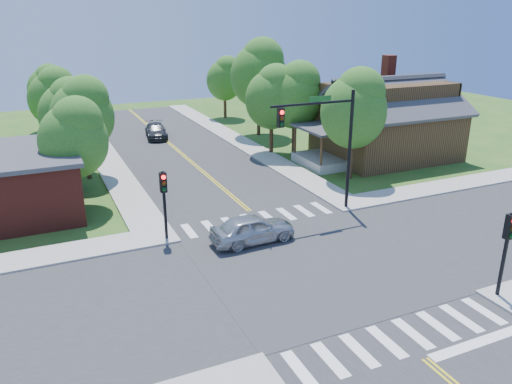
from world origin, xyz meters
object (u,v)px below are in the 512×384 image
signal_mast_ne (326,133)px  house_ne (386,117)px  car_silver (253,229)px  signal_pole_nw (164,193)px  car_dgrey (156,131)px  signal_pole_se (508,240)px

signal_mast_ne → house_ne: (11.19, 8.65, -1.52)m
house_ne → car_silver: size_ratio=2.91×
signal_pole_nw → car_dgrey: size_ratio=0.78×
signal_pole_nw → car_dgrey: (5.05, 23.00, -1.99)m
signal_pole_se → car_dgrey: 34.80m
signal_pole_nw → car_silver: (4.00, -2.08, -1.91)m
signal_mast_ne → car_dgrey: bearing=101.0°
signal_pole_nw → house_ne: size_ratio=0.29×
signal_pole_se → house_ne: (9.51, 19.86, 0.67)m
signal_mast_ne → car_silver: (-5.51, -2.09, -4.10)m
signal_pole_nw → signal_mast_ne: bearing=0.1°
signal_mast_ne → car_dgrey: size_ratio=1.48×
signal_pole_se → car_silver: bearing=128.3°
signal_mast_ne → house_ne: size_ratio=0.55×
signal_mast_ne → car_silver: signal_mast_ne is taller
signal_pole_nw → car_dgrey: signal_pole_nw is taller
car_dgrey → signal_pole_se: bearing=-71.4°
car_silver → signal_mast_ne: bearing=-71.1°
signal_pole_se → car_dgrey: size_ratio=0.78×
car_silver → car_dgrey: bearing=-4.3°
car_silver → car_dgrey: car_silver is taller
signal_mast_ne → car_dgrey: signal_mast_ne is taller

